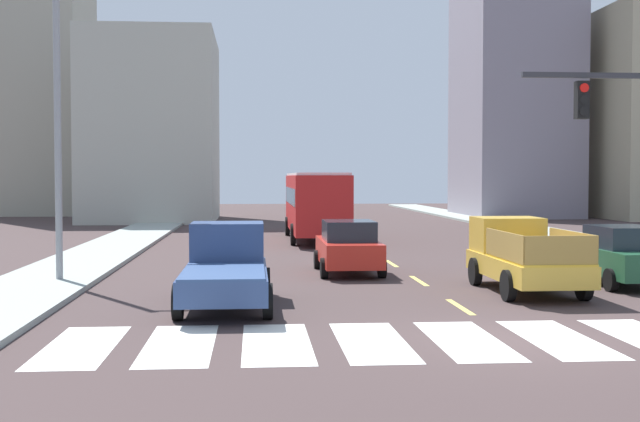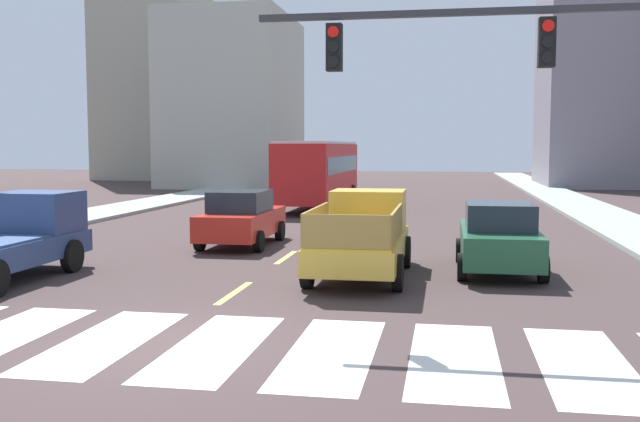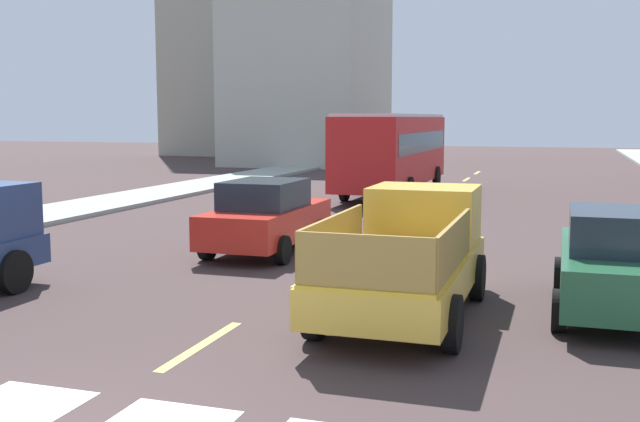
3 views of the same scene
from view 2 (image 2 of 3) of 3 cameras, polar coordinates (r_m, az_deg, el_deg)
The scene contains 26 objects.
ground_plane at distance 11.79m, azimuth -12.45°, elevation -10.16°, with size 160.00×160.00×0.00m, color #3F3131.
sidewalk_right at distance 29.43m, azimuth 23.04°, elevation -1.16°, with size 3.02×110.00×0.15m, color #949E96.
sidewalk_left at distance 32.56m, azimuth -18.43°, elevation -0.45°, with size 3.02×110.00×0.15m, color #949E96.
crosswalk_stripe_3 at distance 13.05m, azimuth -23.70°, elevation -8.97°, with size 1.28×3.94×0.01m, color silver.
crosswalk_stripe_4 at distance 12.16m, azimuth -16.46°, elevation -9.77°, with size 1.28×3.94×0.01m, color silver.
crosswalk_stripe_5 at distance 11.49m, azimuth -8.20°, elevation -10.49°, with size 1.28×3.94×0.01m, color silver.
crosswalk_stripe_6 at distance 11.07m, azimuth 0.93°, elevation -11.03°, with size 1.28×3.94×0.01m, color silver.
crosswalk_stripe_7 at distance 10.95m, azimuth 10.53°, elevation -11.31°, with size 1.28×3.94×0.01m, color silver.
crosswalk_stripe_8 at distance 11.12m, azimuth 20.09°, elevation -11.28°, with size 1.28×3.94×0.01m, color silver.
lane_dash_0 at distance 15.46m, azimuth -6.77°, elevation -6.41°, with size 0.16×2.40×0.01m, color #D8C655.
lane_dash_1 at distance 20.23m, azimuth -2.69°, elevation -3.65°, with size 0.16×2.40×0.01m, color #D8C655.
lane_dash_2 at distance 25.08m, azimuth -0.19°, elevation -1.94°, with size 0.16×2.40×0.01m, color #D8C655.
lane_dash_3 at distance 29.99m, azimuth 1.50°, elevation -0.79°, with size 0.16×2.40×0.01m, color #D8C655.
lane_dash_4 at distance 34.92m, azimuth 2.70°, elevation 0.04°, with size 0.16×2.40×0.01m, color #D8C655.
lane_dash_5 at distance 39.87m, azimuth 3.61°, elevation 0.67°, with size 0.16×2.40×0.01m, color #D8C655.
lane_dash_6 at distance 44.83m, azimuth 4.32°, elevation 1.15°, with size 0.16×2.40×0.01m, color #D8C655.
lane_dash_7 at distance 49.79m, azimuth 4.89°, elevation 1.54°, with size 0.16×2.40×0.01m, color #D8C655.
pickup_stakebed at distance 17.51m, azimuth 3.40°, elevation -1.94°, with size 2.18×5.20×1.96m.
pickup_dark at distance 18.35m, azimuth -23.26°, elevation -2.07°, with size 2.18×5.20×1.96m.
city_bus at distance 36.25m, azimuth -0.07°, elevation 3.32°, with size 2.72×10.80×3.32m.
sedan_far at distance 18.28m, azimuth 13.91°, elevation -2.02°, with size 2.02×4.40×1.72m.
sedan_near_left at distance 22.64m, azimuth -6.20°, elevation -0.55°, with size 2.02×4.40×1.72m.
traffic_signal_gantry at distance 13.37m, azimuth 22.32°, elevation 9.57°, with size 9.27×0.27×6.00m.
tower_tall_centre at distance 72.79m, azimuth -13.00°, elevation 14.39°, with size 8.69×10.13×29.97m, color #A6A18E.
block_mid_left at distance 61.06m, azimuth 21.00°, elevation 13.13°, with size 8.01×10.65×23.90m, color gray.
block_mid_right at distance 57.59m, azimuth -6.82°, elevation 8.52°, with size 8.96×11.68×13.10m, color #B1B3A4.
Camera 2 is at (4.38, -10.50, 3.08)m, focal length 40.63 mm.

